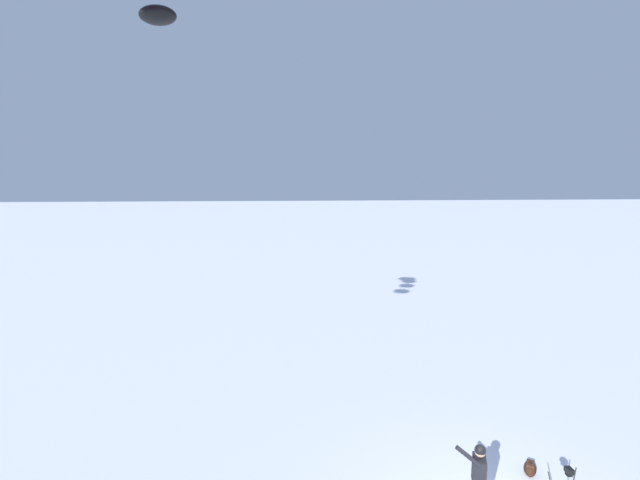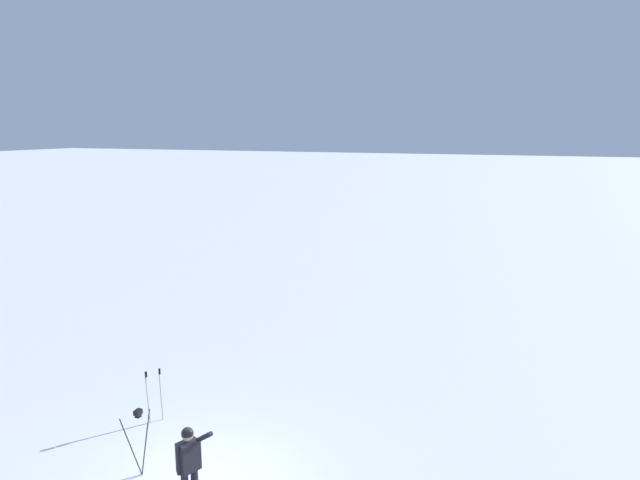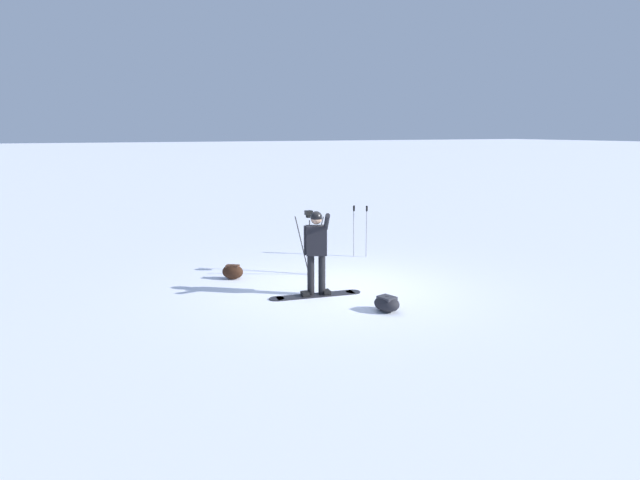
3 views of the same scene
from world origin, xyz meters
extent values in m
cube|color=black|center=(0.21, -0.62, 1.11)|extent=(0.39, 0.47, 0.58)
sphere|color=tan|center=(0.21, -0.62, 1.54)|extent=(0.22, 0.22, 0.22)
sphere|color=black|center=(0.21, -0.62, 1.57)|extent=(0.23, 0.23, 0.23)
cylinder|color=black|center=(0.50, -0.54, 1.51)|extent=(0.52, 0.27, 0.41)
cylinder|color=black|center=(0.12, -0.80, 1.11)|extent=(0.09, 0.09, 0.58)
cylinder|color=#262628|center=(-1.37, 0.13, 0.65)|extent=(0.03, 0.39, 1.31)
cylinder|color=#262628|center=(-1.53, -0.16, 0.65)|extent=(0.34, 0.23, 1.31)
cylinder|color=#262628|center=(-1.20, -0.13, 0.65)|extent=(0.37, 0.17, 1.31)
cube|color=black|center=(-1.37, -0.06, 1.34)|extent=(0.10, 0.10, 0.06)
cube|color=black|center=(-1.37, -0.06, 1.42)|extent=(0.12, 0.16, 0.10)
cylinder|color=gray|center=(-2.43, 2.06, 0.66)|extent=(0.11, 0.08, 1.33)
cylinder|color=black|center=(-2.43, 2.06, 1.26)|extent=(0.05, 0.05, 0.14)
cylinder|color=gray|center=(-2.62, 1.79, 0.66)|extent=(0.12, 0.06, 1.33)
cylinder|color=black|center=(-2.62, 1.79, 1.26)|extent=(0.05, 0.05, 0.14)
camera|label=1|loc=(4.31, 6.93, 7.12)|focal=23.20mm
camera|label=2|loc=(6.06, -8.82, 7.14)|focal=32.34mm
camera|label=3|loc=(10.19, -5.34, 3.24)|focal=32.27mm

